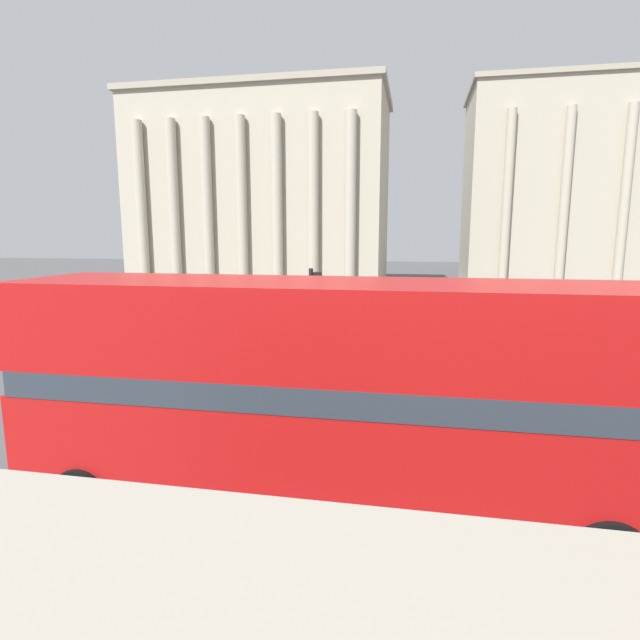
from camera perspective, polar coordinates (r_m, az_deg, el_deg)
double_decker_bus at (r=8.86m, az=1.44°, el=-7.82°), size 11.23×2.75×4.28m
plaza_building_left at (r=48.62m, az=-6.46°, el=13.97°), size 23.19×12.97×17.68m
plaza_building_right at (r=63.82m, az=31.97°, el=12.97°), size 34.10×12.82×20.82m
traffic_light_near at (r=13.93m, az=-0.74°, el=-0.10°), size 0.42×0.24×4.17m
car_white at (r=18.51m, az=21.18°, el=-4.67°), size 4.20×1.93×1.35m
pedestrian_red at (r=36.04m, az=23.22°, el=2.37°), size 0.32×0.32×1.76m
pedestrian_olive at (r=16.08m, az=17.28°, el=-5.46°), size 0.32×0.32×1.72m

